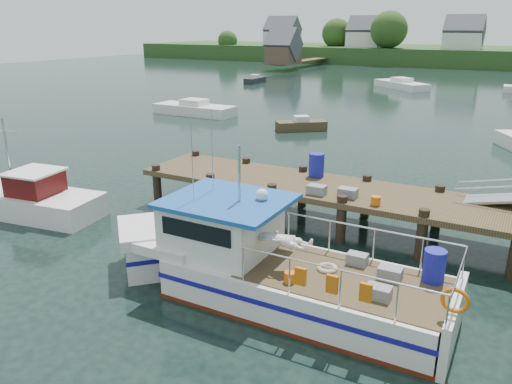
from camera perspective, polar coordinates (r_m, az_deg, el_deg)
The scene contains 9 objects.
ground_plane at distance 18.24m, azimuth 5.04°, elevation -3.05°, with size 160.00×160.00×0.00m, color black.
far_shore at distance 98.27m, azimuth 25.81°, elevation 14.08°, with size 140.00×42.55×9.22m.
dock at distance 16.19m, azimuth 26.82°, elevation 0.55°, with size 16.60×3.00×4.78m.
lobster_boat at distance 12.90m, azimuth 0.72°, elevation -8.39°, with size 9.80×2.96×4.66m.
work_boat at distance 20.51m, azimuth -25.17°, elevation -0.65°, with size 6.80×2.84×3.55m.
moored_rowboat at distance 33.74m, azimuth 5.19°, elevation 7.64°, with size 3.27×3.00×0.97m.
moored_a at distance 39.96m, azimuth -7.04°, elevation 9.41°, with size 6.57×2.23×1.21m.
moored_d at distance 58.80m, azimuth 16.26°, elevation 11.71°, with size 6.94×6.34×1.20m.
moored_e at distance 62.07m, azimuth -0.11°, elevation 12.69°, with size 1.46×3.79×1.03m.
Camera 1 is at (6.78, -15.56, 6.68)m, focal length 35.00 mm.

